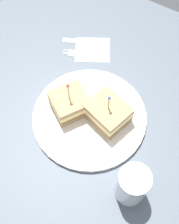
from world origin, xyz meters
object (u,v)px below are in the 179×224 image
(napkin, at_px, (93,50))
(plate, at_px, (90,117))
(sandwich_half_back, at_px, (108,113))
(sandwich_half_front, at_px, (70,103))
(knife, at_px, (82,42))
(fork, at_px, (78,54))
(drink_glass, at_px, (132,186))

(napkin, bearing_deg, plate, -151.20)
(plate, relative_size, sandwich_half_back, 2.49)
(sandwich_half_front, distance_m, napkin, 0.21)
(sandwich_half_front, height_order, knife, sandwich_half_front)
(plate, height_order, sandwich_half_front, sandwich_half_front)
(plate, height_order, fork, plate)
(sandwich_half_front, distance_m, knife, 0.23)
(plate, relative_size, sandwich_half_front, 2.49)
(fork, xyz_separation_m, knife, (0.04, 0.01, 0.00))
(sandwich_half_back, relative_size, fork, 1.01)
(drink_glass, distance_m, knife, 0.45)
(sandwich_half_front, relative_size, sandwich_half_back, 1.00)
(plate, bearing_deg, sandwich_half_back, -66.18)
(sandwich_half_back, bearing_deg, fork, 51.01)
(sandwich_half_front, height_order, napkin, sandwich_half_front)
(drink_glass, bearing_deg, sandwich_half_front, 64.60)
(napkin, relative_size, fork, 0.87)
(fork, bearing_deg, plate, -139.82)
(napkin, distance_m, fork, 0.04)
(plate, xyz_separation_m, knife, (0.20, 0.15, -0.00))
(knife, bearing_deg, napkin, -102.43)
(sandwich_half_front, bearing_deg, napkin, 15.06)
(sandwich_half_front, xyz_separation_m, napkin, (0.20, 0.05, -0.04))
(plate, distance_m, napkin, 0.22)
(fork, bearing_deg, sandwich_half_back, -128.99)
(napkin, distance_m, knife, 0.04)
(sandwich_half_front, relative_size, drink_glass, 1.07)
(sandwich_half_front, relative_size, knife, 0.91)
(sandwich_half_front, relative_size, napkin, 1.17)
(napkin, bearing_deg, sandwich_half_front, -164.94)
(sandwich_half_back, relative_size, napkin, 1.16)
(sandwich_half_back, distance_m, knife, 0.27)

